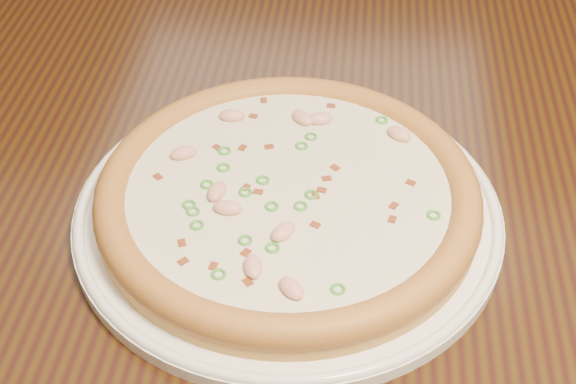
{
  "coord_description": "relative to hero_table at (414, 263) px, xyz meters",
  "views": [
    {
      "loc": [
        0.27,
        -0.85,
        1.23
      ],
      "look_at": [
        0.22,
        -0.35,
        0.78
      ],
      "focal_mm": 50.0,
      "sensor_mm": 36.0,
      "label": 1
    }
  ],
  "objects": [
    {
      "name": "ground",
      "position": [
        -0.34,
        0.3,
        -0.65
      ],
      "size": [
        9.0,
        9.0,
        0.0
      ],
      "primitive_type": "plane",
      "color": "black"
    },
    {
      "name": "plate",
      "position": [
        -0.12,
        -0.05,
        0.11
      ],
      "size": [
        0.37,
        0.37,
        0.02
      ],
      "color": "white",
      "rests_on": "hero_table"
    },
    {
      "name": "pizza",
      "position": [
        -0.12,
        -0.05,
        0.13
      ],
      "size": [
        0.33,
        0.33,
        0.03
      ],
      "color": "#BE8E45",
      "rests_on": "plate"
    },
    {
      "name": "hero_table",
      "position": [
        0.0,
        0.0,
        0.0
      ],
      "size": [
        1.2,
        0.8,
        0.75
      ],
      "color": "black",
      "rests_on": "ground"
    }
  ]
}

